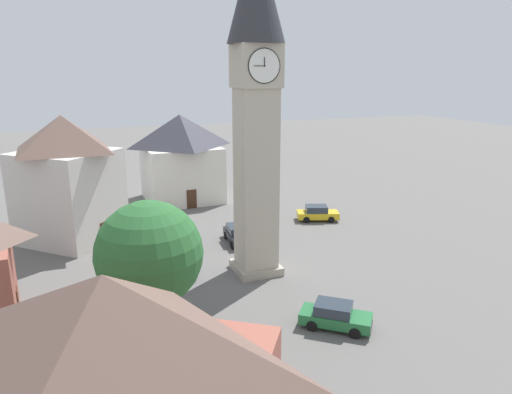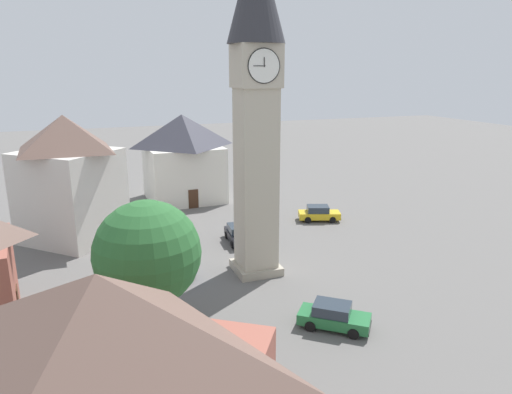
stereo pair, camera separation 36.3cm
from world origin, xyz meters
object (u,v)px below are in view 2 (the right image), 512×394
car_blue_kerb (334,316)px  tree (148,253)px  building_shop_left (69,178)px  building_corner_back (183,157)px  car_red_corner (319,213)px  pedestrian (154,234)px  car_silver_kerb (238,234)px  car_white_side (166,269)px  clock_tower (256,82)px

car_blue_kerb → tree: 11.32m
building_shop_left → building_corner_back: (-12.06, -9.64, -0.57)m
car_red_corner → tree: size_ratio=0.54×
pedestrian → building_corner_back: bearing=-112.0°
pedestrian → building_shop_left: 8.98m
car_silver_kerb → car_white_side: size_ratio=0.97×
clock_tower → car_white_side: bearing=-7.9°
pedestrian → building_corner_back: 15.48m
car_silver_kerb → car_red_corner: 10.00m
pedestrian → building_shop_left: size_ratio=0.15×
pedestrian → building_corner_back: size_ratio=0.17×
building_shop_left → car_silver_kerb: bearing=155.7°
car_blue_kerb → car_white_side: 12.82m
car_silver_kerb → building_shop_left: size_ratio=0.39×
building_shop_left → building_corner_back: building_shop_left is taller
pedestrian → building_shop_left: (6.46, -4.21, 4.60)m
tree → car_red_corner: bearing=-138.9°
car_silver_kerb → pedestrian: 7.24m
car_blue_kerb → pedestrian: bearing=-65.8°
building_corner_back → car_red_corner: bearing=130.7°
car_blue_kerb → car_white_side: same height
building_shop_left → car_red_corner: bearing=172.4°
car_silver_kerb → car_white_side: same height
clock_tower → pedestrian: 16.45m
clock_tower → building_shop_left: bearing=-43.9°
car_red_corner → tree: 25.55m
car_red_corner → pedestrian: bearing=3.9°
clock_tower → pedestrian: clock_tower is taller
car_blue_kerb → car_silver_kerb: (0.76, -15.34, 0.00)m
car_white_side → pedestrian: pedestrian is taller
car_blue_kerb → pedestrian: pedestrian is taller
tree → car_silver_kerb: bearing=-124.8°
car_silver_kerb → building_shop_left: (13.45, -6.08, 4.85)m
car_white_side → tree: 9.66m
car_blue_kerb → building_corner_back: (2.15, -31.07, 4.28)m
car_red_corner → building_shop_left: size_ratio=0.40×
car_white_side → building_shop_left: size_ratio=0.40×
car_white_side → building_corner_back: (-5.84, -21.05, 4.28)m
car_blue_kerb → car_red_corner: same height
car_blue_kerb → car_red_corner: size_ratio=0.96×
car_red_corner → tree: bearing=41.1°
clock_tower → car_red_corner: clock_tower is taller
tree → building_corner_back: (-8.00, -29.23, -0.37)m
clock_tower → car_blue_kerb: clock_tower is taller
car_silver_kerb → pedestrian: pedestrian is taller
car_white_side → building_shop_left: building_shop_left is taller
car_white_side → building_shop_left: 13.87m
tree → building_shop_left: 20.01m
clock_tower → car_red_corner: (-10.20, -9.25, -13.08)m
car_blue_kerb → car_white_side: (7.99, -10.02, 0.00)m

